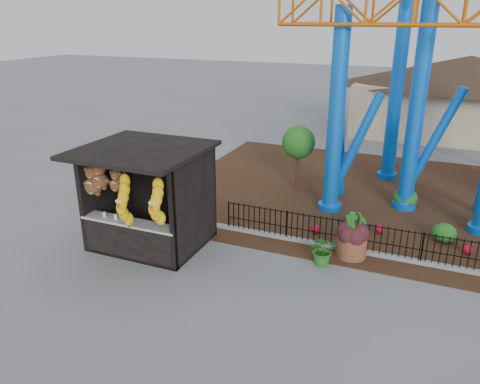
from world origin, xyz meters
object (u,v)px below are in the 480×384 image
at_px(roller_coaster, 466,23).
at_px(prize_booth, 144,200).
at_px(potted_plant, 323,250).
at_px(terracotta_planter, 351,247).

bearing_deg(roller_coaster, prize_booth, -137.93).
relative_size(roller_coaster, potted_plant, 12.14).
bearing_deg(terracotta_planter, potted_plant, -130.60).
relative_size(prize_booth, potted_plant, 3.86).
height_order(prize_booth, potted_plant, prize_booth).
xyz_separation_m(prize_booth, roller_coaster, (8.13, 7.34, 4.91)).
bearing_deg(prize_booth, roller_coaster, 42.07).
xyz_separation_m(roller_coaster, potted_plant, (-2.90, -6.30, -5.99)).
height_order(roller_coaster, terracotta_planter, roller_coaster).
distance_m(roller_coaster, terracotta_planter, 8.54).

